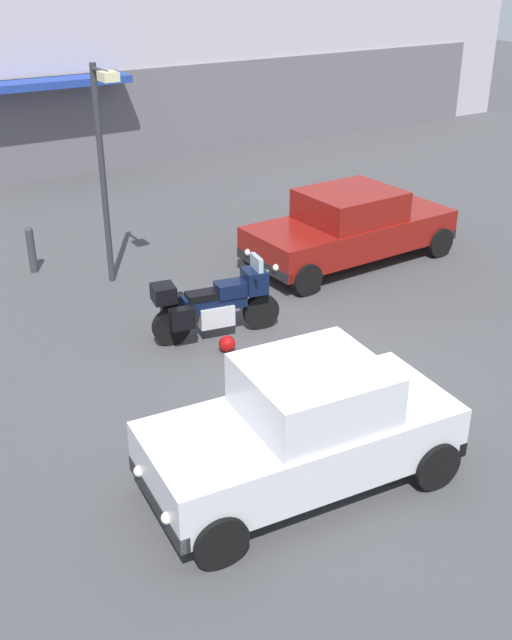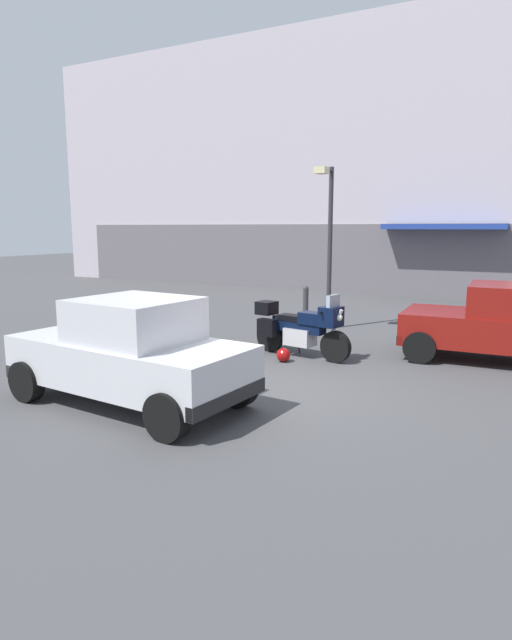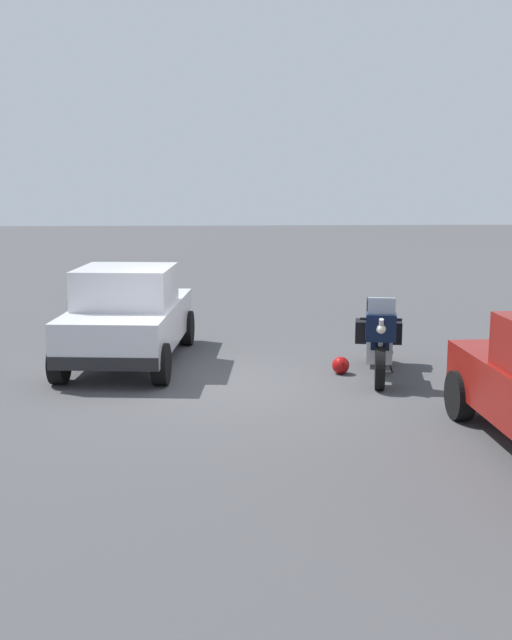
% 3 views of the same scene
% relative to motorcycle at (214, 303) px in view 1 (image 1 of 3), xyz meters
% --- Properties ---
extents(ground_plane, '(80.00, 80.00, 0.00)m').
position_rel_motorcycle_xyz_m(ground_plane, '(0.44, -2.43, -0.62)').
color(ground_plane, '#424244').
extents(motorcycle, '(2.25, 0.95, 1.36)m').
position_rel_motorcycle_xyz_m(motorcycle, '(0.00, 0.00, 0.00)').
color(motorcycle, black).
rests_on(motorcycle, ground).
extents(helmet, '(0.28, 0.28, 0.28)m').
position_rel_motorcycle_xyz_m(helmet, '(-0.10, -0.59, -0.48)').
color(helmet, '#990C0C').
rests_on(helmet, ground).
extents(car_hatchback_near, '(3.98, 2.10, 1.64)m').
position_rel_motorcycle_xyz_m(car_hatchback_near, '(-1.04, -4.05, 0.19)').
color(car_hatchback_near, silver).
rests_on(car_hatchback_near, ground).
extents(car_sedan_far, '(4.62, 2.04, 1.56)m').
position_rel_motorcycle_xyz_m(car_sedan_far, '(4.09, 1.48, 0.16)').
color(car_sedan_far, maroon).
rests_on(car_sedan_far, ground).
extents(streetlamp_curbside, '(0.28, 0.94, 4.19)m').
position_rel_motorcycle_xyz_m(streetlamp_curbside, '(-0.55, 3.06, 1.97)').
color(streetlamp_curbside, '#2D2D33').
rests_on(streetlamp_curbside, ground).
extents(bollard_curbside, '(0.16, 0.16, 0.97)m').
position_rel_motorcycle_xyz_m(bollard_curbside, '(-1.73, 4.51, -0.11)').
color(bollard_curbside, '#333338').
rests_on(bollard_curbside, ground).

